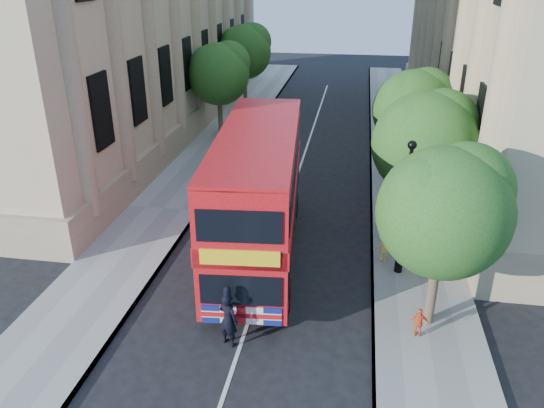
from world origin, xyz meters
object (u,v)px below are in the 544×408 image
at_px(police_constable, 228,319).
at_px(woman_pedestrian, 420,248).
at_px(double_decker_bus, 258,190).
at_px(box_van, 247,147).
at_px(lamp_post, 404,214).

height_order(police_constable, woman_pedestrian, police_constable).
xyz_separation_m(double_decker_bus, woman_pedestrian, (6.26, -0.19, -1.84)).
relative_size(double_decker_bus, box_van, 2.16).
height_order(lamp_post, box_van, lamp_post).
height_order(box_van, woman_pedestrian, box_van).
xyz_separation_m(lamp_post, box_van, (-7.90, 9.85, -1.10)).
relative_size(double_decker_bus, police_constable, 6.07).
bearing_deg(lamp_post, double_decker_bus, 172.47).
bearing_deg(box_van, lamp_post, -53.41).
relative_size(double_decker_bus, woman_pedestrian, 6.92).
xyz_separation_m(box_van, woman_pedestrian, (8.65, -9.32, -0.49)).
height_order(box_van, police_constable, box_van).
bearing_deg(police_constable, woman_pedestrian, -113.15).
distance_m(box_van, woman_pedestrian, 12.73).
bearing_deg(box_van, woman_pedestrian, -49.24).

